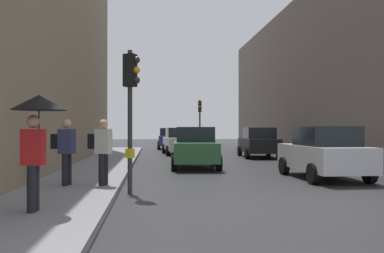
# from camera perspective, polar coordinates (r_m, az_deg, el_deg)

# --- Properties ---
(ground_plane) EXTENTS (120.00, 120.00, 0.00)m
(ground_plane) POSITION_cam_1_polar(r_m,az_deg,el_deg) (9.49, 18.52, -10.48)
(ground_plane) COLOR #28282B
(sidewalk_kerb) EXTENTS (2.54, 40.00, 0.16)m
(sidewalk_kerb) POSITION_cam_1_polar(r_m,az_deg,el_deg) (14.78, -13.87, -6.53)
(sidewalk_kerb) COLOR gray
(sidewalk_kerb) RESTS_ON ground
(building_facade_right) EXTENTS (12.00, 28.08, 9.47)m
(building_facade_right) POSITION_cam_1_polar(r_m,az_deg,el_deg) (30.00, 23.50, 5.53)
(building_facade_right) COLOR #5B514C
(building_facade_right) RESTS_ON ground
(traffic_light_near_right) EXTENTS (0.45, 0.35, 3.70)m
(traffic_light_near_right) POSITION_cam_1_polar(r_m,az_deg,el_deg) (10.78, -8.42, 4.34)
(traffic_light_near_right) COLOR #2D2D2D
(traffic_light_near_right) RESTS_ON ground
(traffic_light_far_median) EXTENTS (0.24, 0.43, 3.97)m
(traffic_light_far_median) POSITION_cam_1_polar(r_m,az_deg,el_deg) (32.44, 1.09, 1.51)
(traffic_light_far_median) COLOR #2D2D2D
(traffic_light_far_median) RESTS_ON ground
(car_blue_van) EXTENTS (2.09, 4.24, 1.76)m
(car_blue_van) POSITION_cam_1_polar(r_m,az_deg,el_deg) (35.12, -3.13, -1.66)
(car_blue_van) COLOR navy
(car_blue_van) RESTS_ON ground
(car_dark_suv) EXTENTS (2.20, 4.29, 1.76)m
(car_dark_suv) POSITION_cam_1_polar(r_m,az_deg,el_deg) (24.70, 9.15, -2.20)
(car_dark_suv) COLOR black
(car_dark_suv) RESTS_ON ground
(car_silver_hatchback) EXTENTS (2.05, 4.22, 1.76)m
(car_silver_hatchback) POSITION_cam_1_polar(r_m,az_deg,el_deg) (14.59, 17.68, -3.46)
(car_silver_hatchback) COLOR #BCBCC1
(car_silver_hatchback) RESTS_ON ground
(car_white_compact) EXTENTS (2.23, 4.31, 1.76)m
(car_white_compact) POSITION_cam_1_polar(r_m,az_deg,el_deg) (27.31, -1.77, -2.03)
(car_white_compact) COLOR silver
(car_white_compact) RESTS_ON ground
(car_green_estate) EXTENTS (2.22, 4.30, 1.76)m
(car_green_estate) POSITION_cam_1_polar(r_m,az_deg,el_deg) (17.92, 0.43, -2.90)
(car_green_estate) COLOR #2D6038
(car_green_estate) RESTS_ON ground
(pedestrian_with_umbrella) EXTENTS (1.00, 1.00, 2.14)m
(pedestrian_with_umbrella) POSITION_cam_1_polar(r_m,az_deg,el_deg) (8.10, -20.54, 0.87)
(pedestrian_with_umbrella) COLOR black
(pedestrian_with_umbrella) RESTS_ON sidewalk_kerb
(pedestrian_with_black_backpack) EXTENTS (0.66, 0.47, 1.77)m
(pedestrian_with_black_backpack) POSITION_cam_1_polar(r_m,az_deg,el_deg) (11.39, -12.30, -2.91)
(pedestrian_with_black_backpack) COLOR black
(pedestrian_with_black_backpack) RESTS_ON sidewalk_kerb
(pedestrian_with_grey_backpack) EXTENTS (0.65, 0.43, 1.77)m
(pedestrian_with_grey_backpack) POSITION_cam_1_polar(r_m,az_deg,el_deg) (11.64, -17.06, -2.85)
(pedestrian_with_grey_backpack) COLOR black
(pedestrian_with_grey_backpack) RESTS_ON sidewalk_kerb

